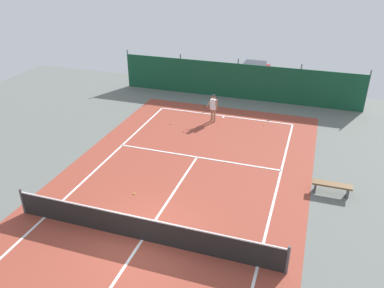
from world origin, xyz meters
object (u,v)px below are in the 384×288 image
tennis_ball_by_sideline (264,125)px  parked_car (253,74)px  tennis_ball_near_player (171,124)px  tennis_ball_midcourt (134,194)px  tennis_net (141,229)px  tennis_player (213,106)px  courtside_bench (332,186)px

tennis_ball_by_sideline → parked_car: bearing=105.8°
tennis_ball_near_player → tennis_ball_midcourt: (1.14, -7.22, 0.00)m
tennis_net → tennis_player: size_ratio=6.17×
tennis_player → tennis_ball_midcourt: size_ratio=24.85×
tennis_ball_near_player → tennis_ball_by_sideline: size_ratio=1.00×
tennis_player → tennis_ball_by_sideline: tennis_player is taller
tennis_ball_midcourt → courtside_bench: bearing=18.7°
courtside_bench → parked_car: bearing=113.6°
tennis_net → tennis_ball_near_player: (-2.67, 9.73, -0.48)m
courtside_bench → tennis_ball_near_player: bearing=153.0°
tennis_player → courtside_bench: (6.76, -5.77, -0.59)m
tennis_ball_midcourt → tennis_ball_by_sideline: (4.08, 8.80, 0.00)m
tennis_player → parked_car: (1.02, 7.39, -0.12)m
tennis_net → tennis_ball_near_player: tennis_net is taller
tennis_ball_by_sideline → courtside_bench: courtside_bench is taller
parked_car → tennis_player: bearing=83.8°
tennis_net → courtside_bench: 8.15m
tennis_net → tennis_player: (-0.45, 10.92, 0.45)m
tennis_ball_near_player → tennis_ball_by_sideline: 5.46m
tennis_ball_by_sideline → courtside_bench: bearing=-58.6°
tennis_net → tennis_ball_by_sideline: size_ratio=153.33×
tennis_ball_near_player → tennis_player: bearing=28.3°
tennis_player → courtside_bench: size_ratio=1.03×
tennis_player → tennis_net: bearing=114.0°
tennis_player → tennis_ball_near_player: (-2.22, -1.20, -0.93)m
parked_car → courtside_bench: (5.74, -13.16, -0.46)m
tennis_ball_by_sideline → courtside_bench: size_ratio=0.04×
tennis_player → tennis_ball_by_sideline: (3.00, 0.39, -0.93)m
tennis_player → tennis_ball_by_sideline: size_ratio=24.85×
tennis_ball_midcourt → parked_car: parked_car is taller
tennis_ball_by_sideline → courtside_bench: 7.22m
tennis_player → courtside_bench: tennis_player is taller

